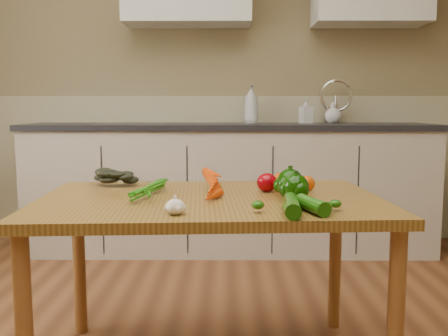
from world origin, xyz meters
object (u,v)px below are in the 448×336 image
at_px(garlic_bulb, 175,207).
at_px(tomato_b, 280,180).
at_px(soap_bottle_c, 333,113).
at_px(pepper_a, 288,184).
at_px(pepper_c, 295,188).
at_px(zucchini_b, 292,206).
at_px(carrot_bunch, 193,187).
at_px(pepper_b, 290,183).
at_px(tomato_a, 267,182).
at_px(soap_bottle_a, 251,104).
at_px(tomato_c, 306,183).
at_px(leafy_greens, 117,176).
at_px(zucchini_a, 312,205).
at_px(table, 210,217).
at_px(soap_bottle_b, 306,111).

xyz_separation_m(garlic_bulb, tomato_b, (0.39, 0.53, 0.01)).
height_order(soap_bottle_c, garlic_bulb, soap_bottle_c).
bearing_deg(pepper_a, soap_bottle_c, 73.00).
bearing_deg(pepper_c, zucchini_b, -100.81).
distance_m(carrot_bunch, pepper_a, 0.36).
xyz_separation_m(pepper_b, tomato_a, (-0.08, 0.09, -0.01)).
height_order(garlic_bulb, tomato_b, tomato_b).
distance_m(soap_bottle_a, tomato_c, 1.72).
height_order(tomato_b, zucchini_b, tomato_b).
bearing_deg(carrot_bunch, soap_bottle_c, 59.69).
distance_m(pepper_a, pepper_c, 0.11).
height_order(soap_bottle_c, tomato_b, soap_bottle_c).
bearing_deg(carrot_bunch, tomato_c, 9.23).
distance_m(leafy_greens, zucchini_a, 0.91).
xyz_separation_m(soap_bottle_a, zucchini_a, (0.10, -2.09, -0.33)).
xyz_separation_m(soap_bottle_a, tomato_a, (-0.02, -1.69, -0.32)).
distance_m(table, pepper_a, 0.32).
xyz_separation_m(tomato_a, tomato_c, (0.16, 0.01, -0.01)).
xyz_separation_m(soap_bottle_a, garlic_bulb, (-0.34, -2.12, -0.33)).
xyz_separation_m(carrot_bunch, pepper_c, (0.38, -0.11, 0.02)).
distance_m(tomato_a, zucchini_a, 0.41).
distance_m(garlic_bulb, tomato_c, 0.65).
distance_m(soap_bottle_b, pepper_a, 1.82).
bearing_deg(zucchini_a, pepper_b, 96.07).
distance_m(pepper_a, zucchini_b, 0.32).
bearing_deg(soap_bottle_b, tomato_a, -121.30).
xyz_separation_m(garlic_bulb, pepper_c, (0.41, 0.23, 0.02)).
bearing_deg(zucchini_b, leafy_greens, 141.21).
height_order(tomato_a, zucchini_a, tomato_a).
xyz_separation_m(soap_bottle_b, pepper_b, (-0.33, -1.76, -0.26)).
distance_m(tomato_a, tomato_c, 0.16).
bearing_deg(pepper_b, pepper_c, -87.27).
xyz_separation_m(soap_bottle_b, tomato_a, (-0.41, -1.68, -0.27)).
xyz_separation_m(tomato_c, zucchini_a, (-0.04, -0.41, -0.01)).
bearing_deg(zucchini_b, soap_bottle_b, 79.97).
xyz_separation_m(table, garlic_bulb, (-0.10, -0.31, 0.10)).
relative_size(soap_bottle_a, tomato_c, 4.02).
distance_m(pepper_c, tomato_a, 0.22).
relative_size(soap_bottle_b, tomato_a, 2.18).
bearing_deg(table, carrot_bunch, 148.65).
bearing_deg(pepper_c, carrot_bunch, 163.73).
relative_size(soap_bottle_a, pepper_b, 2.75).
bearing_deg(tomato_c, soap_bottle_c, 74.77).
distance_m(leafy_greens, zucchini_b, 0.86).
relative_size(pepper_a, tomato_a, 1.09).
bearing_deg(zucchini_b, pepper_b, 83.74).
distance_m(soap_bottle_a, tomato_b, 1.63).
bearing_deg(carrot_bunch, pepper_a, -3.41).
bearing_deg(garlic_bulb, leafy_greens, 118.63).
xyz_separation_m(leafy_greens, zucchini_b, (0.67, -0.54, -0.02)).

